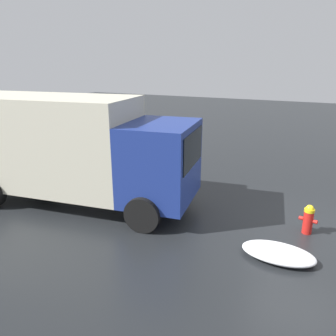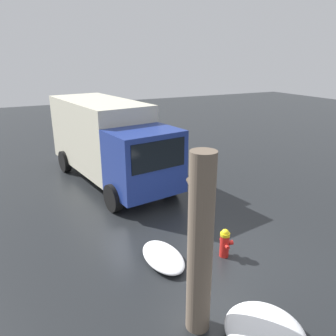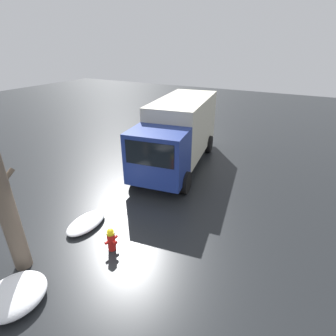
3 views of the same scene
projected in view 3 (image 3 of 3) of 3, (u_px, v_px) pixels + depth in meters
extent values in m
plane|color=black|center=(112.00, 249.00, 7.72)|extent=(60.00, 60.00, 0.00)
cylinder|color=red|center=(111.00, 242.00, 7.60)|extent=(0.23, 0.23, 0.57)
cylinder|color=yellow|center=(110.00, 233.00, 7.46)|extent=(0.24, 0.24, 0.08)
sphere|color=yellow|center=(110.00, 232.00, 7.44)|extent=(0.19, 0.19, 0.19)
cylinder|color=red|center=(115.00, 242.00, 7.47)|extent=(0.13, 0.12, 0.11)
cylinder|color=red|center=(116.00, 237.00, 7.68)|extent=(0.12, 0.11, 0.09)
cylinder|color=red|center=(107.00, 243.00, 7.46)|extent=(0.12, 0.11, 0.09)
cylinder|color=#6B5B4C|center=(8.00, 215.00, 6.45)|extent=(0.44, 0.44, 3.33)
cylinder|color=#6B5B4C|center=(6.00, 178.00, 6.20)|extent=(0.50, 0.12, 0.40)
cube|color=navy|center=(158.00, 156.00, 10.27)|extent=(2.04, 2.47, 2.05)
cube|color=black|center=(149.00, 154.00, 9.35)|extent=(0.31, 1.87, 0.90)
cube|color=beige|center=(183.00, 125.00, 13.08)|extent=(5.46, 2.99, 2.63)
cylinder|color=black|center=(185.00, 182.00, 10.45)|extent=(0.93, 0.41, 0.90)
cylinder|color=black|center=(135.00, 174.00, 11.13)|extent=(0.93, 0.41, 0.90)
cylinder|color=black|center=(209.00, 144.00, 14.42)|extent=(0.93, 0.41, 0.90)
cylinder|color=black|center=(170.00, 139.00, 15.09)|extent=(0.93, 0.41, 0.90)
ellipsoid|color=white|center=(86.00, 223.00, 8.65)|extent=(1.52, 0.85, 0.26)
ellipsoid|color=white|center=(15.00, 295.00, 6.09)|extent=(1.45, 1.34, 0.40)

